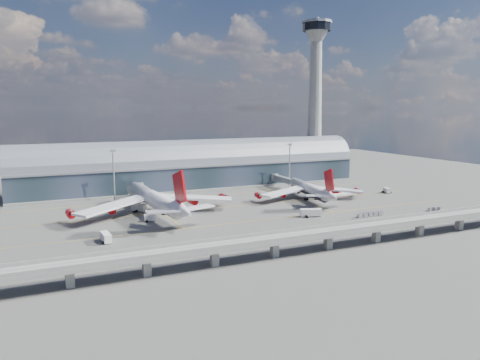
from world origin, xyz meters
name	(u,v)px	position (x,y,z in m)	size (l,w,h in m)	color
ground	(254,215)	(0.00, 0.00, 0.00)	(500.00, 500.00, 0.00)	#474744
taxi_lines	(234,205)	(0.00, 22.11, 0.01)	(200.00, 80.12, 0.01)	gold
terminal	(195,168)	(0.00, 77.99, 11.34)	(200.00, 30.00, 28.00)	#202E36
control_tower	(315,99)	(85.00, 83.00, 51.64)	(19.00, 19.00, 103.00)	gray
guideway	(328,233)	(0.00, -55.00, 5.29)	(220.00, 8.50, 7.20)	gray
floodlight_mast_left	(114,174)	(-50.00, 55.00, 13.63)	(3.00, 0.70, 25.70)	gray
floodlight_mast_right	(290,164)	(50.00, 55.00, 13.63)	(3.00, 0.70, 25.70)	gray
airliner_left	(155,200)	(-39.01, 17.74, 6.68)	(73.09, 76.82, 23.39)	white
airliner_right	(310,190)	(41.30, 19.55, 4.90)	(56.73, 59.36, 18.90)	white
jet_bridge_left	(144,190)	(-35.73, 53.12, 5.18)	(4.40, 28.00, 7.25)	gray
jet_bridge_right	(285,180)	(45.08, 51.18, 5.18)	(4.40, 32.00, 7.25)	gray
service_truck_0	(106,237)	(-65.14, -16.32, 1.63)	(3.09, 7.78, 3.16)	silver
service_truck_1	(150,218)	(-43.97, 6.92, 1.38)	(5.12, 3.38, 2.73)	silver
service_truck_2	(311,213)	(20.50, -13.25, 1.72)	(9.49, 5.35, 3.31)	silver
service_truck_3	(387,190)	(89.60, 17.66, 1.37)	(3.59, 5.90, 2.67)	silver
service_truck_4	(340,192)	(62.59, 23.38, 1.31)	(2.71, 4.71, 2.59)	silver
service_truck_5	(139,208)	(-44.23, 27.36, 1.64)	(6.49, 6.46, 3.20)	silver
cargo_train_0	(291,237)	(-5.23, -40.24, 0.88)	(10.16, 1.67, 1.69)	gray
cargo_train_1	(370,214)	(43.51, -23.72, 0.90)	(13.09, 1.94, 1.73)	gray
cargo_train_2	(435,209)	(77.96, -26.71, 0.83)	(7.31, 3.06, 1.60)	gray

